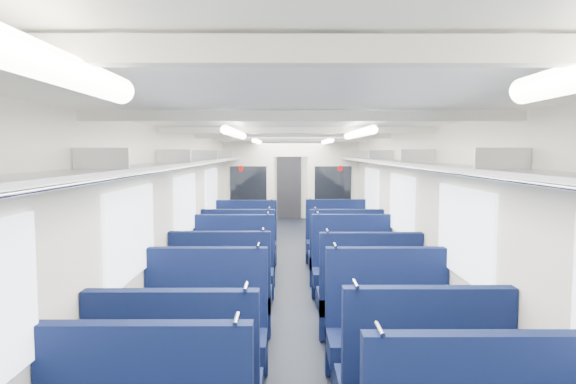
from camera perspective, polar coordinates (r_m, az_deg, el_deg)
floor at (r=7.42m, az=0.54°, el=-11.91°), size 2.80×18.00×0.01m
ceiling at (r=7.13m, az=0.56°, el=6.54°), size 2.80×18.00×0.01m
wall_left at (r=7.30m, az=-10.52°, el=-2.83°), size 0.02×18.00×2.35m
dado_left at (r=7.44m, az=-10.32°, el=-9.14°), size 0.03×17.90×0.70m
wall_right at (r=7.34m, az=11.57°, el=-2.81°), size 0.02×18.00×2.35m
dado_right at (r=7.48m, az=11.35°, el=-9.09°), size 0.03×17.90×0.70m
wall_far at (r=16.15m, az=0.11°, el=1.21°), size 2.80×0.02×2.35m
luggage_rack_left at (r=7.21m, az=-9.15°, el=3.46°), size 0.36×17.40×0.18m
luggage_rack_right at (r=7.24m, az=10.22°, el=3.45°), size 0.36×17.40×0.18m
windows at (r=6.70m, az=0.61°, el=-1.29°), size 2.78×15.60×0.75m
ceiling_fittings at (r=6.86m, az=0.59°, el=6.11°), size 2.70×16.06×0.11m
end_door at (r=16.10m, az=0.11°, el=0.58°), size 0.75×0.06×2.00m
bulkhead at (r=10.65m, az=0.29°, el=-0.16°), size 2.80×0.10×2.35m
seat_10 at (r=4.86m, az=-9.23°, el=-16.15°), size 1.12×0.62×1.25m
seat_11 at (r=4.89m, az=11.16°, el=-16.05°), size 1.12×0.62×1.25m
seat_12 at (r=6.05m, az=-7.33°, el=-11.96°), size 1.12×0.62×1.25m
seat_13 at (r=6.00m, az=8.87°, el=-12.12°), size 1.12×0.62×1.25m
seat_14 at (r=7.21m, az=-6.14°, el=-9.27°), size 1.12×0.62×1.25m
seat_15 at (r=7.26m, az=7.21°, el=-9.17°), size 1.12×0.62×1.25m
seat_16 at (r=8.16m, az=-5.43°, el=-7.64°), size 1.12×0.62×1.25m
seat_17 at (r=8.17m, az=6.35°, el=-7.62°), size 1.12×0.62×1.25m
seat_18 at (r=9.32m, az=-4.76°, el=-6.11°), size 1.12×0.62×1.25m
seat_19 at (r=9.46m, az=5.43°, el=-5.95°), size 1.12×0.62×1.25m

